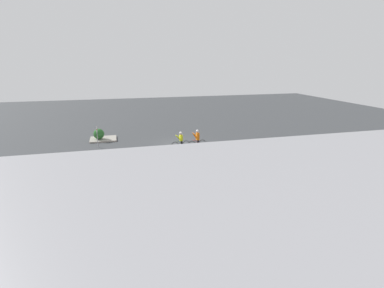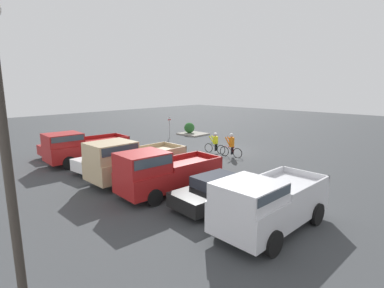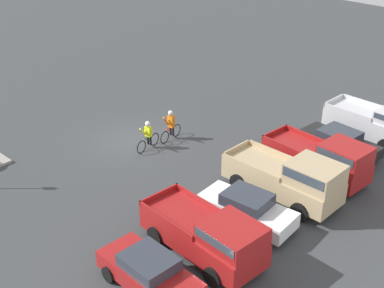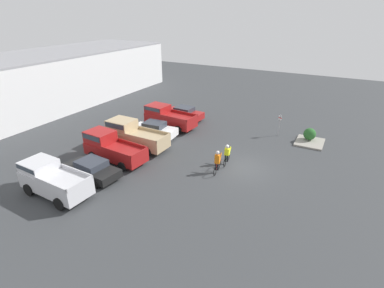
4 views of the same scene
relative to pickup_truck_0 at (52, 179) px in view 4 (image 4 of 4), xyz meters
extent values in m
plane|color=#383A3D|center=(9.34, -9.96, -1.12)|extent=(80.00, 80.00, 0.00)
cube|color=silver|center=(9.34, 17.74, 1.94)|extent=(43.92, 11.39, 6.13)
cube|color=gray|center=(9.34, 17.74, 5.10)|extent=(43.92, 11.39, 0.20)
cube|color=silver|center=(-0.01, -0.32, -0.19)|extent=(2.26, 5.05, 1.10)
cube|color=silver|center=(0.05, 1.17, 0.68)|extent=(1.97, 2.07, 0.65)
cube|color=#333D47|center=(0.05, 1.17, 0.83)|extent=(2.02, 1.91, 0.29)
cube|color=silver|center=(-1.04, -1.27, 0.48)|extent=(0.20, 2.99, 0.25)
cube|color=silver|center=(0.93, -1.36, 0.48)|extent=(0.20, 2.99, 0.25)
cube|color=silver|center=(-0.11, -2.77, 0.48)|extent=(2.05, 0.16, 0.25)
cylinder|color=black|center=(-0.97, 1.26, -0.70)|extent=(0.25, 0.86, 0.85)
cylinder|color=black|center=(1.08, 1.18, -0.70)|extent=(0.25, 0.86, 0.85)
cylinder|color=black|center=(-1.10, -1.82, -0.70)|extent=(0.25, 0.86, 0.85)
cylinder|color=black|center=(0.95, -1.90, -0.70)|extent=(0.25, 0.86, 0.85)
cube|color=black|center=(2.79, -0.68, -0.56)|extent=(2.24, 4.46, 0.60)
cube|color=#2D333D|center=(2.79, -0.68, -0.02)|extent=(1.84, 2.08, 0.48)
cylinder|color=black|center=(1.99, 0.77, -0.81)|extent=(0.24, 0.64, 0.62)
cylinder|color=black|center=(3.83, 0.60, -0.81)|extent=(0.24, 0.64, 0.62)
cylinder|color=black|center=(1.74, -1.97, -0.81)|extent=(0.24, 0.64, 0.62)
cylinder|color=black|center=(3.58, -2.14, -0.81)|extent=(0.24, 0.64, 0.62)
cube|color=maroon|center=(5.59, -0.44, -0.31)|extent=(2.38, 5.50, 0.93)
cube|color=maroon|center=(5.72, 1.16, 0.63)|extent=(1.97, 2.28, 0.96)
cube|color=#333D47|center=(5.72, 1.16, 0.84)|extent=(2.02, 2.11, 0.42)
cube|color=maroon|center=(4.56, -1.43, 0.28)|extent=(0.34, 3.21, 0.25)
cube|color=maroon|center=(6.44, -1.58, 0.28)|extent=(0.34, 3.21, 0.25)
cube|color=maroon|center=(5.38, -3.07, 0.28)|extent=(1.96, 0.24, 0.25)
cylinder|color=black|center=(4.74, 1.30, -0.74)|extent=(0.28, 0.78, 0.76)
cylinder|color=black|center=(6.70, 1.14, -0.74)|extent=(0.28, 0.78, 0.76)
cylinder|color=black|center=(4.48, -2.01, -0.74)|extent=(0.28, 0.78, 0.76)
cylinder|color=black|center=(6.43, -2.17, -0.74)|extent=(0.28, 0.78, 0.76)
cube|color=tan|center=(8.39, -0.52, -0.23)|extent=(2.14, 5.62, 1.00)
cube|color=tan|center=(8.41, 1.16, 0.75)|extent=(1.93, 2.26, 0.96)
cube|color=#333D47|center=(8.41, 1.16, 0.96)|extent=(1.99, 2.09, 0.42)
cube|color=tan|center=(7.38, -1.62, 0.39)|extent=(0.13, 3.36, 0.25)
cube|color=tan|center=(9.36, -1.65, 0.39)|extent=(0.13, 3.36, 0.25)
cube|color=tan|center=(8.35, -3.27, 0.39)|extent=(2.07, 0.11, 0.25)
cylinder|color=black|center=(7.38, 1.23, -0.68)|extent=(0.23, 0.88, 0.88)
cylinder|color=black|center=(9.44, 1.20, -0.68)|extent=(0.23, 0.88, 0.88)
cylinder|color=black|center=(7.33, -2.24, -0.68)|extent=(0.23, 0.88, 0.88)
cylinder|color=black|center=(9.39, -2.27, -0.68)|extent=(0.23, 0.88, 0.88)
cube|color=white|center=(11.19, -0.37, -0.50)|extent=(2.04, 4.38, 0.70)
cube|color=#2D333D|center=(11.19, -0.37, 0.11)|extent=(1.69, 2.03, 0.52)
cylinder|color=black|center=(10.23, 0.93, -0.80)|extent=(0.23, 0.67, 0.65)
cylinder|color=black|center=(11.94, 1.06, -0.80)|extent=(0.23, 0.67, 0.65)
cylinder|color=black|center=(10.43, -1.79, -0.80)|extent=(0.23, 0.67, 0.65)
cylinder|color=black|center=(12.15, -1.66, -0.80)|extent=(0.23, 0.67, 0.65)
cube|color=maroon|center=(13.99, -0.42, -0.24)|extent=(2.46, 5.51, 1.00)
cube|color=maroon|center=(14.11, 1.19, 0.65)|extent=(2.06, 2.29, 0.79)
cube|color=#333D47|center=(14.11, 1.19, 0.82)|extent=(2.11, 2.12, 0.35)
cube|color=maroon|center=(12.92, -1.41, 0.38)|extent=(0.32, 3.22, 0.25)
cube|color=maroon|center=(14.90, -1.56, 0.38)|extent=(0.32, 3.22, 0.25)
cube|color=maroon|center=(13.79, -3.05, 0.38)|extent=(2.07, 0.23, 0.25)
cylinder|color=black|center=(13.08, 1.32, -0.70)|extent=(0.28, 0.85, 0.84)
cylinder|color=black|center=(15.14, 1.17, -0.70)|extent=(0.28, 0.85, 0.84)
cylinder|color=black|center=(12.83, -2.00, -0.70)|extent=(0.28, 0.85, 0.84)
cylinder|color=black|center=(14.89, -2.15, -0.70)|extent=(0.28, 0.85, 0.84)
cube|color=maroon|center=(16.79, -0.46, -0.50)|extent=(1.95, 4.29, 0.70)
cube|color=#2D333D|center=(16.79, -0.46, 0.09)|extent=(1.66, 1.97, 0.48)
cylinder|color=black|center=(15.98, 0.93, -0.80)|extent=(0.21, 0.66, 0.65)
cylinder|color=black|center=(17.72, 0.85, -0.80)|extent=(0.21, 0.66, 0.65)
cylinder|color=black|center=(15.85, -1.76, -0.80)|extent=(0.21, 0.66, 0.65)
cylinder|color=black|center=(17.59, -1.84, -0.80)|extent=(0.21, 0.66, 0.65)
torus|color=black|center=(9.98, -8.45, -0.78)|extent=(0.74, 0.15, 0.74)
torus|color=black|center=(8.86, -8.60, -0.78)|extent=(0.74, 0.15, 0.74)
cylinder|color=#2D5133|center=(9.42, -8.53, -0.60)|extent=(0.59, 0.11, 0.39)
cylinder|color=#2D5133|center=(9.42, -8.53, -0.39)|extent=(0.62, 0.12, 0.04)
cylinder|color=#2D5133|center=(9.23, -8.55, -0.60)|extent=(0.04, 0.04, 0.36)
cylinder|color=#2D5133|center=(9.84, -8.47, -0.37)|extent=(0.09, 0.46, 0.02)
cylinder|color=black|center=(9.30, -8.45, -0.64)|extent=(0.14, 0.14, 0.55)
cylinder|color=black|center=(9.32, -8.63, -0.64)|extent=(0.14, 0.14, 0.55)
cube|color=yellow|center=(9.37, -8.54, -0.09)|extent=(0.29, 0.39, 0.56)
cylinder|color=yellow|center=(9.57, -8.34, -0.09)|extent=(0.56, 0.16, 0.62)
cylinder|color=yellow|center=(9.61, -8.67, -0.09)|extent=(0.56, 0.16, 0.62)
sphere|color=tan|center=(9.39, -8.53, 0.31)|extent=(0.25, 0.25, 0.25)
sphere|color=silver|center=(9.39, -8.53, 0.38)|extent=(0.27, 0.27, 0.27)
torus|color=black|center=(8.34, -8.34, -0.77)|extent=(0.75, 0.15, 0.75)
torus|color=black|center=(7.25, -8.49, -0.77)|extent=(0.75, 0.15, 0.75)
cylinder|color=maroon|center=(7.79, -8.41, -0.59)|extent=(0.57, 0.11, 0.40)
cylinder|color=maroon|center=(7.79, -8.41, -0.38)|extent=(0.60, 0.12, 0.04)
cylinder|color=maroon|center=(7.60, -8.44, -0.59)|extent=(0.04, 0.04, 0.37)
cylinder|color=maroon|center=(8.20, -8.36, -0.35)|extent=(0.09, 0.46, 0.02)
cylinder|color=black|center=(7.67, -8.34, -0.64)|extent=(0.14, 0.14, 0.56)
cylinder|color=black|center=(7.70, -8.52, -0.64)|extent=(0.14, 0.14, 0.56)
cube|color=orange|center=(7.74, -8.42, -0.01)|extent=(0.29, 0.39, 0.69)
cylinder|color=orange|center=(7.93, -8.22, -0.01)|extent=(0.55, 0.16, 0.74)
cylinder|color=orange|center=(7.98, -8.56, -0.01)|extent=(0.55, 0.16, 0.74)
sphere|color=tan|center=(7.77, -8.42, 0.46)|extent=(0.24, 0.24, 0.24)
sphere|color=silver|center=(7.77, -8.42, 0.52)|extent=(0.27, 0.27, 0.27)
cylinder|color=#9E9EA3|center=(17.13, -10.77, -0.05)|extent=(0.06, 0.06, 2.14)
cube|color=white|center=(17.13, -10.77, 0.69)|extent=(0.09, 0.30, 0.45)
cube|color=red|center=(17.13, -10.77, 0.69)|extent=(0.09, 0.30, 0.10)
cube|color=gray|center=(16.72, -13.77, -1.05)|extent=(2.72, 2.40, 0.15)
sphere|color=#286028|center=(17.12, -13.62, -0.42)|extent=(1.11, 1.11, 1.11)
camera|label=1|loc=(15.43, 18.58, 7.08)|focal=28.00mm
camera|label=2|loc=(-5.00, 9.13, 4.12)|focal=28.00mm
camera|label=3|loc=(26.67, 10.91, 12.73)|focal=50.00mm
camera|label=4|loc=(-10.56, -16.12, 10.22)|focal=28.00mm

